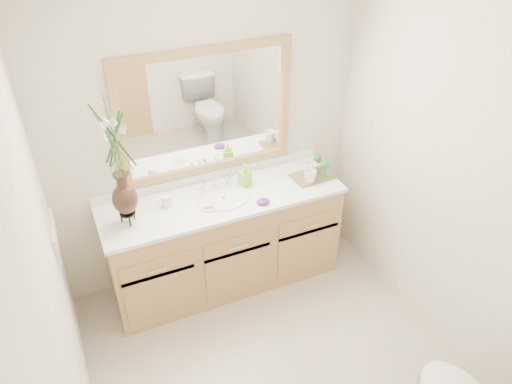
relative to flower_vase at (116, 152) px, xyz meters
name	(u,v)px	position (x,y,z in m)	size (l,w,h in m)	color
floor	(280,373)	(0.70, -0.99, -1.39)	(2.60, 2.60, 0.00)	#B9B39E
ceiling	(295,15)	(0.70, -0.99, 1.01)	(2.40, 2.60, 0.02)	white
wall_back	(207,137)	(0.70, 0.31, -0.19)	(2.40, 0.02, 2.40)	silver
wall_left	(58,304)	(-0.50, -0.99, -0.19)	(0.02, 2.60, 2.40)	silver
wall_right	(455,189)	(1.90, -0.99, -0.19)	(0.02, 2.60, 2.40)	silver
vanity	(225,242)	(0.70, 0.02, -0.99)	(1.80, 0.55, 0.80)	tan
counter	(223,199)	(0.70, 0.02, -0.58)	(1.84, 0.57, 0.03)	white
sink	(224,204)	(0.70, 0.00, -0.62)	(0.38, 0.34, 0.23)	white
mirror	(207,113)	(0.70, 0.29, 0.01)	(1.32, 0.04, 0.97)	white
switch_plate	(55,243)	(-0.48, -0.23, -0.41)	(0.02, 0.12, 0.12)	white
flower_vase	(116,152)	(0.00, 0.00, 0.00)	(0.20, 0.20, 0.83)	black
tumbler	(167,201)	(0.29, 0.08, -0.52)	(0.07, 0.07, 0.09)	white
soap_dish	(209,207)	(0.56, -0.07, -0.55)	(0.11, 0.11, 0.03)	white
soap_bottle	(245,176)	(0.92, 0.11, -0.48)	(0.07, 0.08, 0.17)	#84DE34
purple_dish	(263,201)	(0.95, -0.17, -0.54)	(0.10, 0.08, 0.04)	#56246D
tray	(312,176)	(1.45, 0.00, -0.56)	(0.31, 0.21, 0.02)	brown
mug_left	(310,176)	(1.39, -0.07, -0.50)	(0.10, 0.10, 0.10)	white
mug_right	(311,168)	(1.45, 0.02, -0.50)	(0.10, 0.10, 0.10)	white
goblet_front	(325,166)	(1.52, -0.06, -0.44)	(0.07, 0.07, 0.15)	#28782C
goblet_back	(317,160)	(1.52, 0.05, -0.45)	(0.07, 0.07, 0.15)	#28782C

